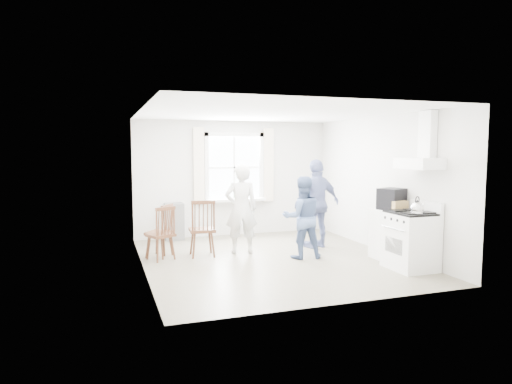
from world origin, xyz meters
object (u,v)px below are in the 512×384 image
object	(u,v)px
windsor_chair_b	(203,222)
person_right	(317,204)
low_cabinet	(389,234)
gas_stove	(411,240)
stereo_stack	(392,199)
person_left	(241,209)
windsor_chair_c	(164,225)
person_mid	(302,217)
windsor_chair_a	(164,227)

from	to	relation	value
windsor_chair_b	person_right	xyz separation A→B (m)	(2.34, 0.11, 0.23)
low_cabinet	person_right	bearing A→B (deg)	121.08
gas_stove	windsor_chair_b	bearing A→B (deg)	148.22
stereo_stack	person_left	xyz separation A→B (m)	(-2.40, 1.32, -0.24)
windsor_chair_b	windsor_chair_c	bearing A→B (deg)	159.39
stereo_stack	person_mid	distance (m)	1.62
windsor_chair_a	windsor_chair_c	size ratio (longest dim) A/B	1.00
windsor_chair_b	person_mid	distance (m)	1.80
gas_stove	person_left	world-z (taller)	person_left
stereo_stack	person_mid	size ratio (longest dim) A/B	0.36
person_mid	person_right	distance (m)	0.99
low_cabinet	windsor_chair_a	distance (m)	4.02
low_cabinet	windsor_chair_c	bearing A→B (deg)	159.15
stereo_stack	person_mid	world-z (taller)	person_mid
gas_stove	person_mid	size ratio (longest dim) A/B	0.75
gas_stove	person_right	xyz separation A→B (m)	(-0.72, 2.00, 0.40)
stereo_stack	person_left	distance (m)	2.75
low_cabinet	person_right	world-z (taller)	person_right
stereo_stack	person_left	size ratio (longest dim) A/B	0.31
person_mid	windsor_chair_c	bearing A→B (deg)	-11.51
gas_stove	person_right	distance (m)	2.16
person_left	person_right	xyz separation A→B (m)	(1.58, 0.01, 0.04)
gas_stove	low_cabinet	bearing A→B (deg)	84.32
person_left	low_cabinet	bearing A→B (deg)	159.95
gas_stove	person_right	bearing A→B (deg)	109.67
windsor_chair_b	person_left	size ratio (longest dim) A/B	0.63
windsor_chair_b	person_mid	world-z (taller)	person_mid
windsor_chair_a	windsor_chair_b	xyz separation A→B (m)	(0.71, 0.01, 0.06)
windsor_chair_b	person_mid	xyz separation A→B (m)	(1.69, -0.62, 0.09)
windsor_chair_a	person_left	size ratio (longest dim) A/B	0.58
gas_stove	person_mid	distance (m)	1.89
gas_stove	windsor_chair_b	size ratio (longest dim) A/B	1.05
stereo_stack	gas_stove	bearing A→B (deg)	-98.28
windsor_chair_a	person_mid	world-z (taller)	person_mid
low_cabinet	person_left	size ratio (longest dim) A/B	0.53
windsor_chair_a	person_mid	bearing A→B (deg)	-14.11
stereo_stack	windsor_chair_b	size ratio (longest dim) A/B	0.50
windsor_chair_a	windsor_chair_b	size ratio (longest dim) A/B	0.91
person_mid	person_right	bearing A→B (deg)	-123.40
person_right	gas_stove	bearing A→B (deg)	100.17
stereo_stack	windsor_chair_a	distance (m)	4.08
low_cabinet	stereo_stack	distance (m)	0.64
low_cabinet	windsor_chair_b	world-z (taller)	windsor_chair_b
low_cabinet	windsor_chair_b	size ratio (longest dim) A/B	0.84
windsor_chair_b	stereo_stack	bearing A→B (deg)	-21.10
stereo_stack	person_left	world-z (taller)	person_left
windsor_chair_b	person_left	bearing A→B (deg)	7.64
gas_stove	person_right	size ratio (longest dim) A/B	0.63
low_cabinet	stereo_stack	world-z (taller)	stereo_stack
windsor_chair_a	low_cabinet	bearing A→B (deg)	-17.12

